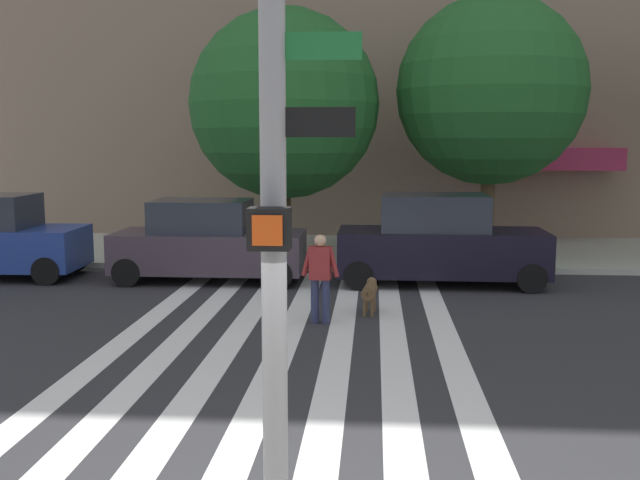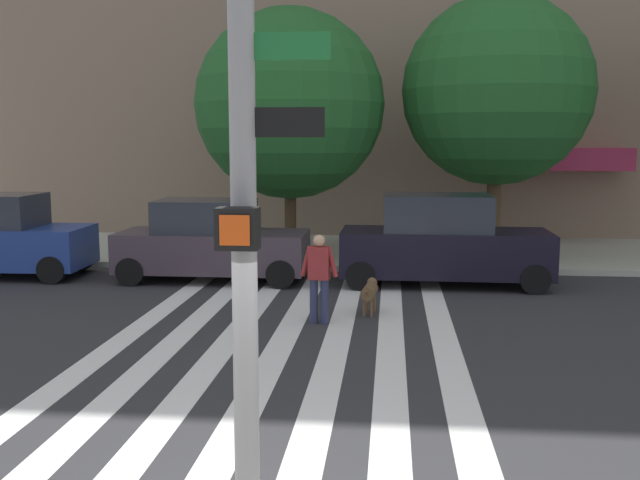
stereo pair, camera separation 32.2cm
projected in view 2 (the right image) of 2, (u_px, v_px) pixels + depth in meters
ground_plane at (326, 340)px, 12.17m from camera, size 160.00×160.00×0.00m
sidewalk_far at (354, 251)px, 21.48m from camera, size 80.00×6.00×0.15m
crosswalk_stripes at (284, 339)px, 12.24m from camera, size 5.85×12.29×0.01m
traffic_light_pole at (242, 111)px, 4.85m from camera, size 0.74×0.46×5.80m
parked_car_behind_first at (211, 242)px, 17.30m from camera, size 4.46×1.90×1.93m
parked_car_third_in_line at (443, 243)px, 16.77m from camera, size 4.77×1.97×2.10m
street_tree_nearest at (290, 104)px, 19.69m from camera, size 5.14×5.14×6.73m
street_tree_middle at (497, 91)px, 19.67m from camera, size 5.15×5.15×7.10m
pedestrian_dog_walker at (319, 273)px, 13.20m from camera, size 0.71×0.28×1.64m
dog_on_leash at (370, 291)px, 13.99m from camera, size 0.32×1.03×0.65m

